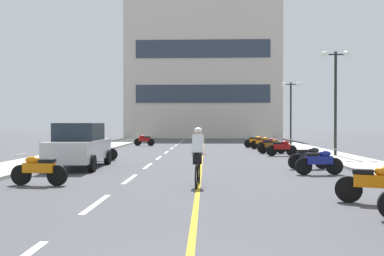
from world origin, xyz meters
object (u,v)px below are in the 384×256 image
street_lamp_mid (336,80)px  motorcycle_4 (319,161)px  motorcycle_9 (270,144)px  motorcycle_11 (256,141)px  motorcycle_10 (263,142)px  parked_car_near (80,145)px  motorcycle_2 (376,183)px  motorcycle_6 (100,151)px  motorcycle_7 (282,148)px  motorcycle_12 (144,140)px  motorcycle_3 (39,169)px  cyclist_rider (198,155)px  motorcycle_8 (272,146)px  motorcycle_5 (309,157)px  street_lamp_far (291,99)px

street_lamp_mid → motorcycle_4: 8.59m
motorcycle_9 → motorcycle_11: same height
motorcycle_9 → motorcycle_10: bearing=95.1°
parked_car_near → motorcycle_10: size_ratio=2.53×
motorcycle_2 → motorcycle_6: (-8.94, 10.13, 0.00)m
motorcycle_7 → motorcycle_12: bearing=133.1°
motorcycle_2 → motorcycle_4: same height
motorcycle_10 → motorcycle_4: bearing=-89.9°
motorcycle_3 → motorcycle_6: (-0.29, 7.75, 0.00)m
motorcycle_12 → cyclist_rider: (4.73, -20.48, 0.41)m
motorcycle_12 → motorcycle_9: bearing=-33.6°
motorcycle_4 → cyclist_rider: bearing=-148.1°
motorcycle_8 → cyclist_rider: (-4.19, -12.49, 0.41)m
motorcycle_4 → motorcycle_5: (0.10, 1.76, 0.00)m
motorcycle_6 → motorcycle_11: bearing=50.2°
motorcycle_4 → motorcycle_6: 10.41m
motorcycle_2 → cyclist_rider: (-4.03, 2.49, 0.41)m
street_lamp_mid → motorcycle_10: (-2.89, 6.68, -3.63)m
motorcycle_3 → motorcycle_5: size_ratio=1.01×
cyclist_rider → motorcycle_8: bearing=71.5°
motorcycle_3 → motorcycle_6: 7.75m
street_lamp_mid → motorcycle_11: street_lamp_mid is taller
street_lamp_mid → motorcycle_12: street_lamp_mid is taller
street_lamp_mid → motorcycle_3: (-11.70, -9.97, -3.63)m
motorcycle_7 → motorcycle_9: (-0.05, 3.74, 0.00)m
street_lamp_far → motorcycle_5: street_lamp_far is taller
street_lamp_far → motorcycle_8: street_lamp_far is taller
motorcycle_5 → motorcycle_7: bearing=89.0°
motorcycle_7 → motorcycle_10: same height
motorcycle_6 → motorcycle_11: (8.84, 10.62, 0.00)m
motorcycle_2 → motorcycle_11: same height
cyclist_rider → motorcycle_4: bearing=31.9°
motorcycle_4 → motorcycle_10: size_ratio=1.01×
motorcycle_7 → motorcycle_11: size_ratio=1.00×
motorcycle_5 → motorcycle_4: bearing=-93.1°
motorcycle_4 → motorcycle_9: 11.82m
motorcycle_2 → motorcycle_5: size_ratio=0.97×
motorcycle_5 → motorcycle_11: same height
motorcycle_8 → cyclist_rider: cyclist_rider is taller
motorcycle_7 → motorcycle_10: 5.84m
street_lamp_mid → motorcycle_8: street_lamp_mid is taller
motorcycle_7 → motorcycle_12: 13.39m
motorcycle_10 → motorcycle_11: same height
motorcycle_3 → motorcycle_7: bearing=50.1°
motorcycle_6 → motorcycle_5: bearing=-19.4°
street_lamp_mid → motorcycle_4: street_lamp_mid is taller
motorcycle_2 → motorcycle_9: 16.93m
motorcycle_3 → motorcycle_11: size_ratio=1.00×
motorcycle_5 → street_lamp_mid: bearing=63.2°
street_lamp_mid → motorcycle_7: 4.58m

